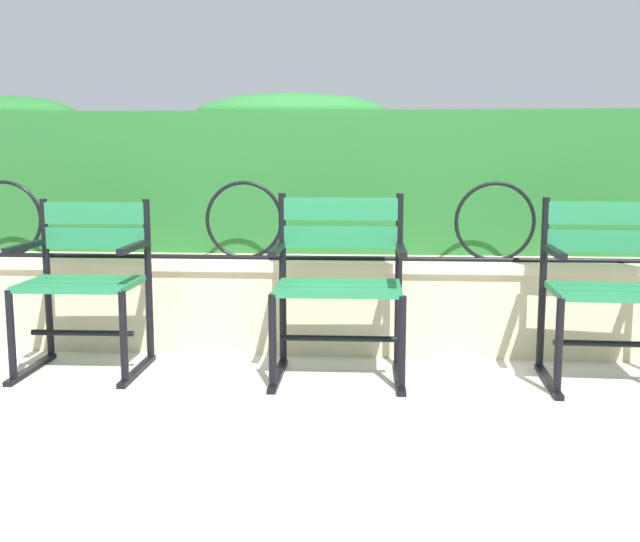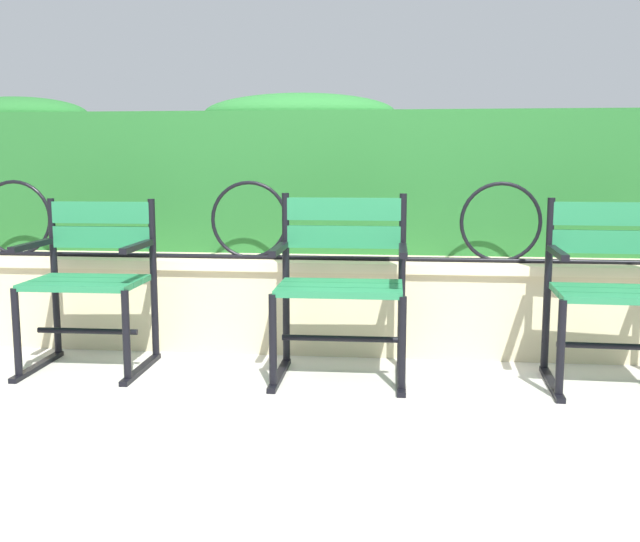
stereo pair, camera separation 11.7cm
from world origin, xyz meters
TOP-DOWN VIEW (x-y plane):
  - ground_plane at (0.00, 0.00)m, footprint 60.00×60.00m
  - stone_wall at (0.00, 0.93)m, footprint 7.73×0.41m
  - iron_arch_fence at (-0.37, 0.86)m, footprint 7.19×0.02m
  - hedge_row at (-0.01, 1.42)m, footprint 7.58×0.62m
  - park_chair_left at (-1.18, 0.45)m, footprint 0.58×0.53m
  - park_chair_centre at (0.07, 0.43)m, footprint 0.63×0.53m
  - park_chair_right at (1.32, 0.42)m, footprint 0.59×0.54m

SIDE VIEW (x-z plane):
  - ground_plane at x=0.00m, z-range 0.00..0.00m
  - stone_wall at x=0.00m, z-range 0.00..0.51m
  - park_chair_left at x=-1.18m, z-range 0.04..0.87m
  - park_chair_right at x=1.32m, z-range 0.03..0.89m
  - park_chair_centre at x=0.07m, z-range 0.03..0.90m
  - iron_arch_fence at x=-0.37m, z-range 0.47..0.89m
  - hedge_row at x=-0.01m, z-range 0.48..1.40m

